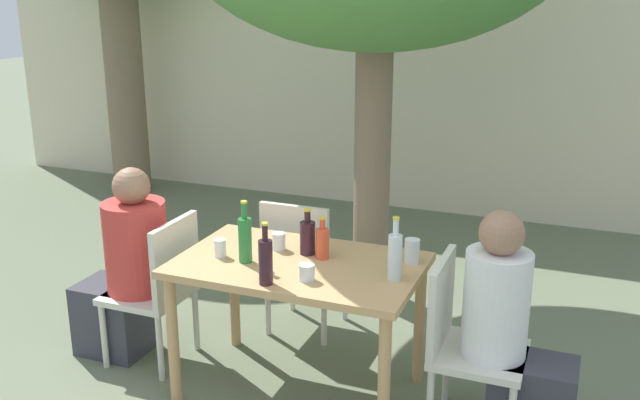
{
  "coord_description": "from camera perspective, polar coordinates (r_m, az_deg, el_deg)",
  "views": [
    {
      "loc": [
        1.38,
        -3.15,
        2.15
      ],
      "look_at": [
        0.0,
        0.3,
        1.01
      ],
      "focal_mm": 40.0,
      "sensor_mm": 36.0,
      "label": 1
    }
  ],
  "objects": [
    {
      "name": "drinking_glass_2",
      "position": [
        3.79,
        -7.99,
        -3.83
      ],
      "size": [
        0.06,
        0.06,
        0.1
      ],
      "color": "white",
      "rests_on": "dining_table_front"
    },
    {
      "name": "drinking_glass_1",
      "position": [
        3.71,
        7.37,
        -4.07
      ],
      "size": [
        0.08,
        0.08,
        0.13
      ],
      "color": "white",
      "rests_on": "dining_table_front"
    },
    {
      "name": "patio_chair_0",
      "position": [
        4.21,
        -12.65,
        -6.52
      ],
      "size": [
        0.44,
        0.44,
        0.88
      ],
      "rotation": [
        0.0,
        0.0,
        -1.57
      ],
      "color": "beige",
      "rests_on": "ground_plane"
    },
    {
      "name": "patio_chair_2",
      "position": [
        4.44,
        -1.48,
        -4.83
      ],
      "size": [
        0.44,
        0.44,
        0.88
      ],
      "rotation": [
        0.0,
        0.0,
        3.14
      ],
      "color": "beige",
      "rests_on": "ground_plane"
    },
    {
      "name": "wine_bottle_1",
      "position": [
        3.41,
        -4.37,
        -4.85
      ],
      "size": [
        0.07,
        0.07,
        0.31
      ],
      "color": "#331923",
      "rests_on": "dining_table_front"
    },
    {
      "name": "water_bottle_2",
      "position": [
        3.47,
        6.01,
        -4.44
      ],
      "size": [
        0.07,
        0.07,
        0.32
      ],
      "color": "silver",
      "rests_on": "dining_table_front"
    },
    {
      "name": "person_seated_1",
      "position": [
        3.56,
        15.14,
        -10.94
      ],
      "size": [
        0.56,
        0.31,
        1.16
      ],
      "rotation": [
        0.0,
        0.0,
        1.57
      ],
      "color": "#383842",
      "rests_on": "ground_plane"
    },
    {
      "name": "drinking_glass_0",
      "position": [
        3.86,
        -3.32,
        -3.32
      ],
      "size": [
        0.07,
        0.07,
        0.09
      ],
      "color": "white",
      "rests_on": "dining_table_front"
    },
    {
      "name": "ground_plane",
      "position": [
        4.06,
        -1.63,
        -14.94
      ],
      "size": [
        30.0,
        30.0,
        0.0
      ],
      "primitive_type": "plane",
      "color": "#667056"
    },
    {
      "name": "soda_bottle_4",
      "position": [
        3.72,
        0.2,
        -3.41
      ],
      "size": [
        0.07,
        0.07,
        0.23
      ],
      "color": "#DB4C2D",
      "rests_on": "dining_table_front"
    },
    {
      "name": "patio_chair_1",
      "position": [
        3.6,
        11.31,
        -10.67
      ],
      "size": [
        0.44,
        0.44,
        0.88
      ],
      "rotation": [
        0.0,
        0.0,
        1.57
      ],
      "color": "beige",
      "rests_on": "ground_plane"
    },
    {
      "name": "person_seated_0",
      "position": [
        4.32,
        -15.23,
        -5.66
      ],
      "size": [
        0.58,
        0.36,
        1.16
      ],
      "rotation": [
        0.0,
        0.0,
        -1.57
      ],
      "color": "#383842",
      "rests_on": "ground_plane"
    },
    {
      "name": "dining_table_front",
      "position": [
        3.75,
        -1.71,
        -6.34
      ],
      "size": [
        1.27,
        0.79,
        0.76
      ],
      "color": "tan",
      "rests_on": "ground_plane"
    },
    {
      "name": "green_bottle_3",
      "position": [
        3.68,
        -6.02,
        -3.08
      ],
      "size": [
        0.07,
        0.07,
        0.33
      ],
      "color": "#287A38",
      "rests_on": "dining_table_front"
    },
    {
      "name": "drinking_glass_3",
      "position": [
        3.47,
        -1.08,
        -5.81
      ],
      "size": [
        0.08,
        0.08,
        0.08
      ],
      "color": "silver",
      "rests_on": "dining_table_front"
    },
    {
      "name": "wine_bottle_0",
      "position": [
        3.78,
        -1.0,
        -2.94
      ],
      "size": [
        0.08,
        0.08,
        0.25
      ],
      "color": "#331923",
      "rests_on": "dining_table_front"
    },
    {
      "name": "cafe_building_wall",
      "position": [
        6.8,
        10.11,
        10.47
      ],
      "size": [
        10.0,
        0.08,
        2.8
      ],
      "color": "beige",
      "rests_on": "ground_plane"
    }
  ]
}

